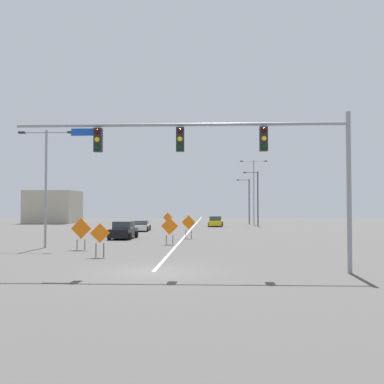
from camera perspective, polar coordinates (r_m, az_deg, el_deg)
ground at (r=19.32m, az=-5.04°, el=-10.29°), size 176.69×176.69×0.00m
road_centre_stripe at (r=68.13m, az=0.39°, el=-4.25°), size 0.16×98.16×0.01m
traffic_signal_assembly at (r=19.10m, az=4.26°, el=5.55°), size 14.53×0.44×6.89m
street_lamp_far_right at (r=72.38m, az=7.29°, el=-0.86°), size 2.12×0.24×7.31m
street_lamp_near_left at (r=31.85m, az=-18.44°, el=1.81°), size 3.90×0.24×8.09m
street_lamp_mid_right at (r=63.55m, az=8.39°, el=-0.47°), size 2.16×0.24×7.84m
street_lamp_far_left at (r=68.28m, az=8.02°, el=0.65°), size 4.20×0.24×9.96m
construction_sign_right_shoulder at (r=38.65m, az=-0.45°, el=-4.13°), size 1.24×0.22×2.05m
construction_sign_median_far at (r=32.77m, az=-2.93°, el=-4.60°), size 1.29×0.22×2.01m
construction_sign_median_near at (r=57.84m, az=-3.18°, el=-3.41°), size 1.27×0.24×2.02m
construction_sign_left_lane at (r=25.08m, az=-11.86°, el=-5.53°), size 1.10×0.20×1.89m
construction_sign_left_shoulder at (r=29.58m, az=-14.20°, el=-4.78°), size 1.37×0.18×2.08m
car_black_far at (r=38.94m, az=-8.90°, el=-4.99°), size 2.11×3.96×1.52m
car_white_passing at (r=50.72m, az=-6.70°, el=-4.43°), size 2.18×3.99×1.20m
car_yellow_distant at (r=62.02m, az=3.09°, el=-3.85°), size 2.17×4.38×1.45m
roadside_building_west at (r=78.40m, az=-17.54°, el=-1.86°), size 7.86×7.97×5.46m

